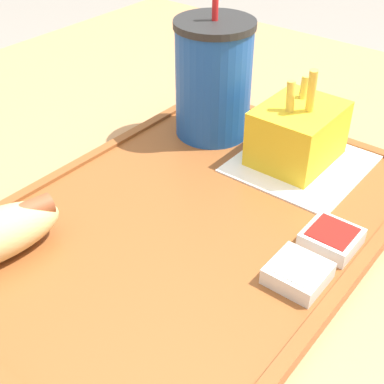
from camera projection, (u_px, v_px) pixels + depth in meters
food_tray at (192, 220)px, 0.54m from camera, size 0.47×0.33×0.01m
paper_napkin at (304, 161)px, 0.61m from camera, size 0.16×0.14×0.00m
soda_cup at (213, 79)px, 0.63m from camera, size 0.09×0.09×0.18m
fries_carton at (298, 133)px, 0.60m from camera, size 0.10×0.08×0.12m
sauce_cup_mayo at (298, 273)px, 0.46m from camera, size 0.05×0.05×0.02m
sauce_cup_ketchup at (331, 238)px, 0.49m from camera, size 0.05×0.05×0.02m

